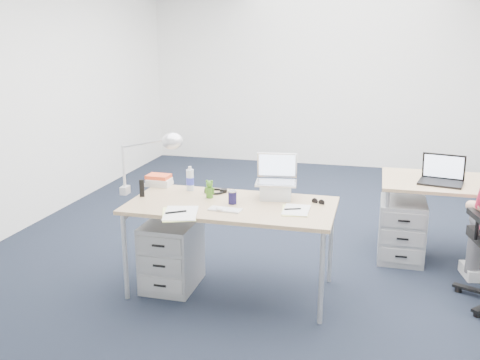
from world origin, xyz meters
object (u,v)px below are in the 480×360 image
drawer_pedestal_far (401,230)px  sunglasses (318,202)px  can_koozie (232,197)px  drawer_pedestal_near (172,254)px  silver_laptop (276,177)px  computer_mouse (219,209)px  water_bottle (190,178)px  cordless_phone (142,188)px  bear_figurine (209,189)px  desk_lamp (142,163)px  book_stack (159,180)px  wireless_keyboard (225,209)px  dark_laptop (442,169)px  headphones (216,191)px  desk_near (231,209)px  desk_far (475,188)px

drawer_pedestal_far → sunglasses: sunglasses is taller
can_koozie → drawer_pedestal_near: bearing=-174.5°
silver_laptop → computer_mouse: silver_laptop is taller
water_bottle → cordless_phone: bearing=-139.5°
silver_laptop → bear_figurine: 0.54m
silver_laptop → can_koozie: size_ratio=3.21×
bear_figurine → desk_lamp: bearing=-159.1°
book_stack → wireless_keyboard: bearing=-34.7°
wireless_keyboard → dark_laptop: (1.63, 1.18, 0.13)m
dark_laptop → book_stack: bearing=-152.0°
drawer_pedestal_near → drawer_pedestal_far: 2.11m
headphones → can_koozie: can_koozie is taller
book_stack → computer_mouse: bearing=-37.1°
desk_lamp → headphones: bearing=30.4°
headphones → drawer_pedestal_far: bearing=7.1°
wireless_keyboard → sunglasses: 0.74m
silver_laptop → sunglasses: silver_laptop is taller
water_bottle → book_stack: bearing=166.4°
book_stack → drawer_pedestal_near: bearing=-56.7°
drawer_pedestal_near → wireless_keyboard: (0.49, -0.12, 0.46)m
drawer_pedestal_far → computer_mouse: 1.88m
desk_near → bear_figurine: (-0.21, 0.11, 0.12)m
book_stack → cordless_phone: 0.35m
desk_far → computer_mouse: 2.38m
desk_near → drawer_pedestal_near: (-0.49, -0.05, -0.41)m
silver_laptop → drawer_pedestal_far: bearing=29.2°
desk_far → desk_lamp: desk_lamp is taller
wireless_keyboard → water_bottle: bearing=138.8°
drawer_pedestal_far → drawer_pedestal_near: bearing=-149.9°
cordless_phone → desk_near: bearing=-19.4°
computer_mouse → cordless_phone: cordless_phone is taller
can_koozie → desk_lamp: desk_lamp is taller
cordless_phone → drawer_pedestal_near: bearing=-30.0°
wireless_keyboard → sunglasses: size_ratio=2.21×
desk_lamp → bear_figurine: bearing=15.7°
silver_laptop → desk_far: bearing=21.2°
drawer_pedestal_far → headphones: 1.78m
can_koozie → dark_laptop: (1.62, 1.01, 0.08)m
drawer_pedestal_near → drawer_pedestal_far: size_ratio=1.00×
cordless_phone → dark_laptop: 2.59m
drawer_pedestal_far → bear_figurine: bearing=-149.7°
drawer_pedestal_near → computer_mouse: computer_mouse is taller
desk_far → drawer_pedestal_near: desk_far is taller
desk_near → desk_far: size_ratio=1.00×
wireless_keyboard → dark_laptop: dark_laptop is taller
silver_laptop → can_koozie: 0.40m
wireless_keyboard → water_bottle: (-0.43, 0.44, 0.10)m
can_koozie → sunglasses: can_koozie is taller
desk_lamp → desk_near: bearing=5.1°
dark_laptop → drawer_pedestal_far: bearing=-166.9°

